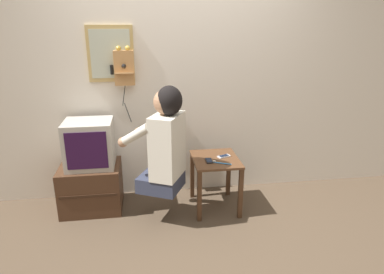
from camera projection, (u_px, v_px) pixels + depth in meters
The scene contains 11 objects.
ground_plane at pixel (191, 245), 2.88m from camera, with size 14.00×14.00×0.00m, color #4C3D2D.
wall_back at pixel (177, 75), 3.46m from camera, with size 6.80×0.05×2.55m.
side_table at pixel (215, 169), 3.35m from camera, with size 0.44×0.52×0.53m.
person at pixel (165, 141), 3.00m from camera, with size 0.61×0.55×0.96m.
tv_stand at pixel (92, 187), 3.39m from camera, with size 0.58×0.47×0.46m.
television at pixel (90, 144), 3.26m from camera, with size 0.45×0.39×0.45m.
wall_phone_antique at pixel (124, 67), 3.29m from camera, with size 0.23×0.19×0.75m.
framed_picture at pixel (111, 54), 3.27m from camera, with size 0.44×0.03×0.53m.
cell_phone_held at pixel (209, 161), 3.24m from camera, with size 0.06×0.13×0.01m.
cell_phone_spare at pixel (224, 156), 3.35m from camera, with size 0.14×0.10×0.01m.
toothbrush at pixel (221, 163), 3.19m from camera, with size 0.16×0.09×0.02m.
Camera 1 is at (-0.34, -2.42, 1.78)m, focal length 32.00 mm.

